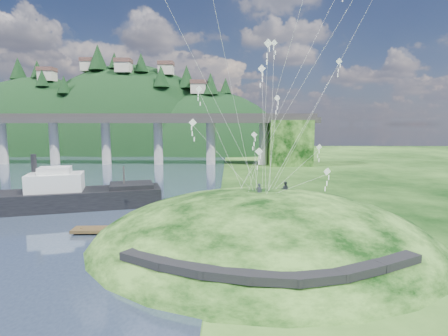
{
  "coord_description": "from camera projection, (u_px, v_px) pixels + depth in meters",
  "views": [
    {
      "loc": [
        4.66,
        -32.61,
        11.84
      ],
      "look_at": [
        4.0,
        6.0,
        7.0
      ],
      "focal_mm": 28.0,
      "sensor_mm": 36.0,
      "label": 1
    }
  ],
  "objects": [
    {
      "name": "work_barge",
      "position": [
        77.0,
        195.0,
        49.37
      ],
      "size": [
        23.16,
        12.38,
        7.82
      ],
      "color": "black",
      "rests_on": "ground"
    },
    {
      "name": "kite_flyers",
      "position": [
        276.0,
        182.0,
        36.92
      ],
      "size": [
        3.89,
        3.25,
        2.0
      ],
      "color": "#262933",
      "rests_on": "ground"
    },
    {
      "name": "far_ridge",
      "position": [
        123.0,
        167.0,
        156.77
      ],
      "size": [
        153.0,
        70.0,
        94.5
      ],
      "color": "black",
      "rests_on": "ground"
    },
    {
      "name": "ground",
      "position": [
        182.0,
        247.0,
        33.91
      ],
      "size": [
        320.0,
        320.0,
        0.0
      ],
      "primitive_type": "plane",
      "color": "black",
      "rests_on": "ground"
    },
    {
      "name": "grass_hill",
      "position": [
        262.0,
        255.0,
        35.94
      ],
      "size": [
        36.0,
        32.0,
        13.0
      ],
      "color": "black",
      "rests_on": "ground"
    },
    {
      "name": "kite_swarm",
      "position": [
        281.0,
        56.0,
        34.47
      ],
      "size": [
        20.83,
        17.03,
        21.04
      ],
      "color": "white",
      "rests_on": "ground"
    },
    {
      "name": "wooden_dock",
      "position": [
        132.0,
        229.0,
        38.29
      ],
      "size": [
        12.97,
        2.72,
        0.92
      ],
      "color": "#3E2D19",
      "rests_on": "ground"
    },
    {
      "name": "footpath",
      "position": [
        271.0,
        268.0,
        23.85
      ],
      "size": [
        22.29,
        5.84,
        0.83
      ],
      "color": "black",
      "rests_on": "ground"
    },
    {
      "name": "bridge",
      "position": [
        124.0,
        132.0,
        102.66
      ],
      "size": [
        160.0,
        11.0,
        15.0
      ],
      "color": "#2D2B2B",
      "rests_on": "ground"
    }
  ]
}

